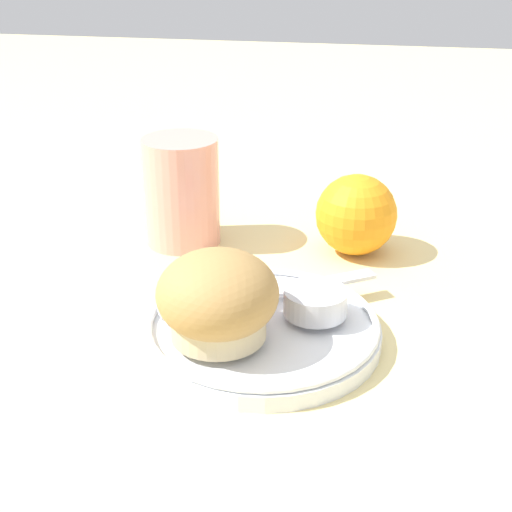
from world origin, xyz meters
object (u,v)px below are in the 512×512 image
(butter_knife, at_px, (272,293))
(juice_glass, at_px, (182,192))
(orange_fruit, at_px, (356,215))
(muffin, at_px, (218,299))

(butter_knife, height_order, juice_glass, juice_glass)
(orange_fruit, xyz_separation_m, juice_glass, (-0.18, -0.01, 0.02))
(muffin, relative_size, orange_fruit, 1.13)
(muffin, xyz_separation_m, juice_glass, (-0.09, 0.21, 0.00))
(butter_knife, xyz_separation_m, orange_fruit, (0.06, 0.14, 0.02))
(juice_glass, bearing_deg, muffin, -67.22)
(butter_knife, relative_size, orange_fruit, 2.12)
(orange_fruit, bearing_deg, juice_glass, -177.91)
(muffin, relative_size, butter_knife, 0.54)
(orange_fruit, height_order, juice_glass, juice_glass)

